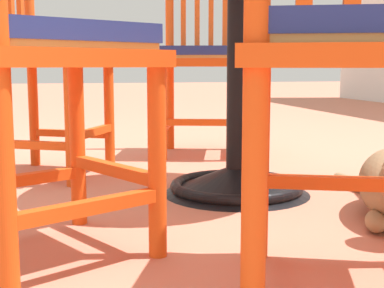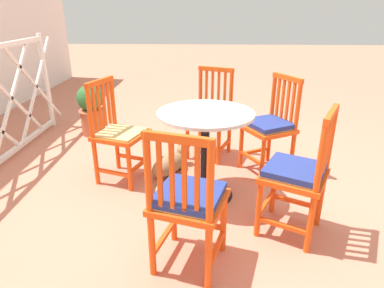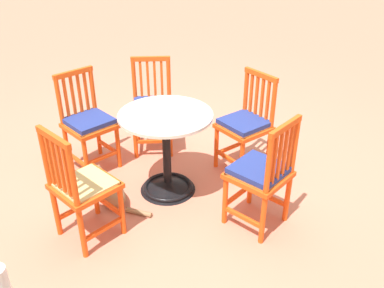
{
  "view_description": "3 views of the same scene",
  "coord_description": "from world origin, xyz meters",
  "px_view_note": "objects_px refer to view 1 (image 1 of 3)",
  "views": [
    {
      "loc": [
        1.7,
        -0.37,
        0.42
      ],
      "look_at": [
        -0.11,
        0.05,
        0.15
      ],
      "focal_mm": 51.71,
      "sensor_mm": 36.0,
      "label": 1
    },
    {
      "loc": [
        -2.5,
        0.18,
        1.49
      ],
      "look_at": [
        -0.01,
        0.28,
        0.47
      ],
      "focal_mm": 31.52,
      "sensor_mm": 36.0,
      "label": 2
    },
    {
      "loc": [
        -1.46,
        2.79,
        2.14
      ],
      "look_at": [
        -0.17,
        0.04,
        0.43
      ],
      "focal_mm": 38.99,
      "sensor_mm": 36.0,
      "label": 3
    }
  ],
  "objects_px": {
    "orange_chair_facing_out": "(35,51)",
    "orange_chair_at_corner": "(359,48)",
    "cafe_table": "(237,107)",
    "orange_chair_tucked_in": "(43,58)",
    "orange_chair_near_fence": "(203,59)"
  },
  "relations": [
    {
      "from": "orange_chair_at_corner",
      "to": "orange_chair_near_fence",
      "type": "distance_m",
      "value": 1.67
    },
    {
      "from": "cafe_table",
      "to": "orange_chair_tucked_in",
      "type": "xyz_separation_m",
      "value": [
        -0.47,
        -0.62,
        0.16
      ]
    },
    {
      "from": "orange_chair_facing_out",
      "to": "orange_chair_at_corner",
      "type": "relative_size",
      "value": 1.0
    },
    {
      "from": "orange_chair_near_fence",
      "to": "orange_chair_at_corner",
      "type": "bearing_deg",
      "value": -4.85
    },
    {
      "from": "orange_chair_at_corner",
      "to": "orange_chair_tucked_in",
      "type": "distance_m",
      "value": 1.43
    },
    {
      "from": "orange_chair_near_fence",
      "to": "cafe_table",
      "type": "bearing_deg",
      "value": -6.45
    },
    {
      "from": "orange_chair_facing_out",
      "to": "orange_chair_near_fence",
      "type": "bearing_deg",
      "value": 152.17
    },
    {
      "from": "orange_chair_near_fence",
      "to": "orange_chair_tucked_in",
      "type": "height_order",
      "value": "same"
    },
    {
      "from": "cafe_table",
      "to": "orange_chair_at_corner",
      "type": "bearing_deg",
      "value": -3.25
    },
    {
      "from": "orange_chair_tucked_in",
      "to": "cafe_table",
      "type": "bearing_deg",
      "value": 52.48
    },
    {
      "from": "cafe_table",
      "to": "orange_chair_tucked_in",
      "type": "bearing_deg",
      "value": -127.52
    },
    {
      "from": "orange_chair_tucked_in",
      "to": "orange_chair_at_corner",
      "type": "bearing_deg",
      "value": 23.56
    },
    {
      "from": "orange_chair_facing_out",
      "to": "orange_chair_near_fence",
      "type": "distance_m",
      "value": 1.49
    },
    {
      "from": "orange_chair_facing_out",
      "to": "orange_chair_at_corner",
      "type": "xyz_separation_m",
      "value": [
        0.35,
        0.55,
        0.0
      ]
    },
    {
      "from": "orange_chair_near_fence",
      "to": "orange_chair_tucked_in",
      "type": "distance_m",
      "value": 0.8
    }
  ]
}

